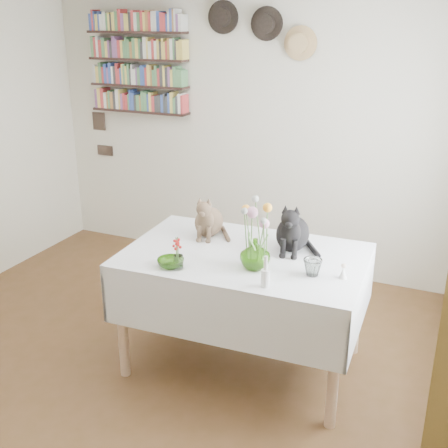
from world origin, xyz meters
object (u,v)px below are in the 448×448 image
at_px(dining_table, 244,282).
at_px(flower_vase, 255,254).
at_px(tabby_cat, 209,214).
at_px(black_cat, 293,225).
at_px(bookshelf_unit, 138,63).

bearing_deg(dining_table, flower_vase, -51.61).
height_order(tabby_cat, flower_vase, tabby_cat).
height_order(dining_table, black_cat, black_cat).
bearing_deg(flower_vase, black_cat, 71.98).
distance_m(dining_table, tabby_cat, 0.54).
xyz_separation_m(tabby_cat, flower_vase, (0.49, -0.38, -0.06)).
distance_m(dining_table, black_cat, 0.50).
bearing_deg(tabby_cat, dining_table, -38.80).
bearing_deg(flower_vase, tabby_cat, 142.28).
xyz_separation_m(tabby_cat, black_cat, (0.61, -0.01, 0.02)).
xyz_separation_m(dining_table, bookshelf_unit, (-1.72, 1.56, 1.22)).
bearing_deg(tabby_cat, black_cat, -9.73).
distance_m(dining_table, flower_vase, 0.37).
height_order(black_cat, flower_vase, black_cat).
height_order(dining_table, tabby_cat, tabby_cat).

